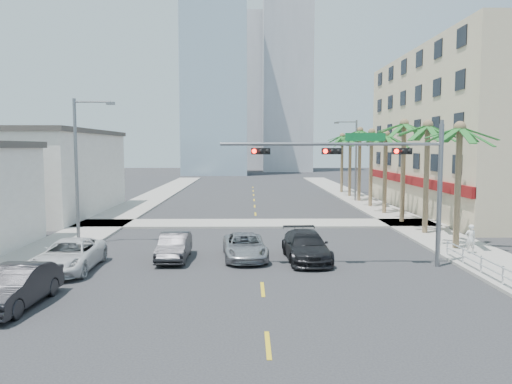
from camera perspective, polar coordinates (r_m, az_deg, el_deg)
ground at (r=17.84m, az=1.12°, el=-14.67°), size 260.00×260.00×0.00m
sidewalk_right at (r=39.32m, az=17.90°, el=-3.84°), size 4.00×120.00×0.15m
sidewalk_left at (r=38.97m, az=-17.88°, el=-3.92°), size 4.00×120.00×0.15m
sidewalk_cross at (r=39.24m, az=0.04°, el=-3.61°), size 80.00×4.00×0.15m
building_right at (r=51.96m, az=25.10°, el=6.26°), size 15.25×28.00×15.00m
building_left_far at (r=48.67m, az=-23.70°, el=1.83°), size 11.00×18.00×7.20m
tower_far_left at (r=113.45m, az=-4.69°, el=14.23°), size 14.00×14.00×48.00m
tower_far_right at (r=129.37m, az=3.59°, el=15.81°), size 12.00×12.00×60.00m
tower_far_center at (r=142.58m, az=-1.81°, el=11.16°), size 16.00×16.00×42.00m
traffic_signal_mast at (r=25.55m, az=13.62°, el=2.79°), size 11.12×0.54×7.20m
palm_tree_0 at (r=31.26m, az=22.27°, el=6.66°), size 4.80×4.80×7.80m
palm_tree_1 at (r=36.12m, az=19.05°, el=7.06°), size 4.80×4.80×8.16m
palm_tree_2 at (r=41.06m, az=16.58°, el=7.35°), size 4.80×4.80×8.52m
palm_tree_3 at (r=46.03m, az=14.62°, el=6.27°), size 4.80×4.80×7.80m
palm_tree_4 at (r=51.07m, az=13.08°, el=6.57°), size 4.80×4.80×8.16m
palm_tree_5 at (r=56.14m, az=11.81°, el=6.80°), size 4.80×4.80×8.52m
palm_tree_6 at (r=61.21m, az=10.73°, el=6.03°), size 4.80×4.80×7.80m
palm_tree_7 at (r=66.32m, az=9.83°, el=6.27°), size 4.80×4.80×8.16m
streetlight_left at (r=32.51m, az=-19.53°, el=3.11°), size 2.55×0.25×9.00m
streetlight_right at (r=55.99m, az=11.15°, el=4.04°), size 2.55×0.25×9.00m
guardrail at (r=25.80m, az=24.35°, el=-7.34°), size 0.08×8.08×1.00m
car_parked_mid at (r=21.22m, az=-25.75°, el=-9.73°), size 1.94×4.86×1.57m
car_parked_far at (r=26.30m, az=-20.55°, el=-6.80°), size 2.59×5.46×1.51m
car_lane_left at (r=27.30m, az=-9.34°, el=-6.19°), size 1.54×4.34×1.43m
car_lane_center at (r=27.21m, az=-1.29°, el=-6.24°), size 2.64×5.03×1.35m
car_lane_right at (r=26.92m, az=5.73°, el=-6.17°), size 2.48×5.46×1.55m
pedestrian at (r=30.33m, az=23.30°, el=-4.93°), size 0.59×0.39×1.62m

